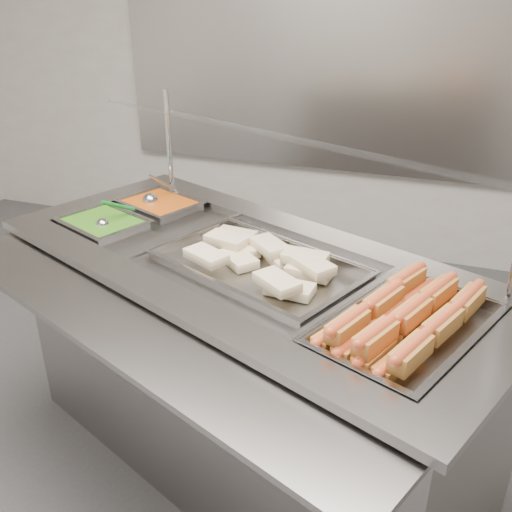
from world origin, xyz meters
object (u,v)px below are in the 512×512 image
(sneeze_guard, at_px, (288,142))
(serving_spoon, at_px, (106,222))
(pan_hotdogs, at_px, (406,336))
(steam_counter, at_px, (246,364))
(ladle, at_px, (151,200))
(pan_wraps, at_px, (258,270))

(sneeze_guard, relative_size, serving_spoon, 9.37)
(pan_hotdogs, distance_m, serving_spoon, 1.25)
(steam_counter, height_order, ladle, ladle)
(steam_counter, height_order, serving_spoon, serving_spoon)
(pan_hotdogs, height_order, ladle, ladle)
(steam_counter, bearing_deg, pan_wraps, -22.76)
(sneeze_guard, bearing_deg, pan_wraps, -97.41)
(sneeze_guard, bearing_deg, pan_hotdogs, -42.04)
(pan_hotdogs, distance_m, ladle, 1.31)
(serving_spoon, bearing_deg, ladle, 81.25)
(pan_hotdogs, bearing_deg, pan_wraps, 157.24)
(steam_counter, distance_m, ladle, 0.83)
(sneeze_guard, height_order, pan_hotdogs, sneeze_guard)
(ladle, bearing_deg, serving_spoon, -98.75)
(steam_counter, distance_m, pan_hotdogs, 0.74)
(pan_wraps, bearing_deg, steam_counter, 157.24)
(sneeze_guard, height_order, serving_spoon, sneeze_guard)
(pan_wraps, height_order, ladle, ladle)
(sneeze_guard, bearing_deg, serving_spoon, -171.83)
(sneeze_guard, distance_m, ladle, 0.77)
(steam_counter, distance_m, serving_spoon, 0.78)
(pan_hotdogs, xyz_separation_m, pan_wraps, (-0.52, 0.22, 0.01))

